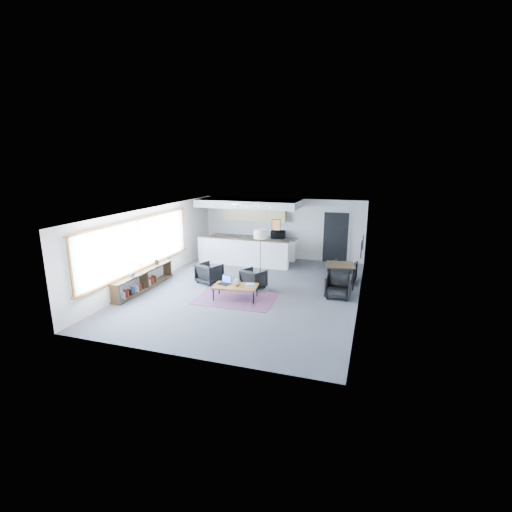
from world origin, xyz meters
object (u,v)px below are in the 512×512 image
(coffee_table, at_px, (235,286))
(dining_chair_near, at_px, (338,287))
(floor_lamp, at_px, (261,236))
(dining_table, at_px, (340,266))
(microwave, at_px, (278,234))
(ceramic_pot, at_px, (237,282))
(armchair_right, at_px, (254,278))
(laptop, at_px, (225,281))
(dining_chair_far, at_px, (343,273))
(armchair_left, at_px, (209,272))
(book_stack, at_px, (250,285))

(coffee_table, distance_m, dining_chair_near, 3.19)
(floor_lamp, bearing_deg, dining_table, -7.64)
(microwave, bearing_deg, coffee_table, -95.34)
(ceramic_pot, xyz_separation_m, armchair_right, (0.17, 1.11, -0.19))
(laptop, distance_m, floor_lamp, 2.76)
(dining_chair_far, bearing_deg, dining_table, 96.93)
(ceramic_pot, relative_size, dining_table, 0.21)
(dining_table, bearing_deg, microwave, 135.94)
(armchair_left, distance_m, floor_lamp, 2.29)
(floor_lamp, distance_m, dining_chair_far, 3.20)
(laptop, bearing_deg, ceramic_pot, 10.15)
(book_stack, relative_size, floor_lamp, 0.20)
(book_stack, relative_size, dining_table, 0.33)
(book_stack, bearing_deg, coffee_table, -174.14)
(armchair_right, height_order, microwave, microwave)
(coffee_table, relative_size, book_stack, 4.07)
(laptop, distance_m, armchair_left, 1.57)
(ceramic_pot, height_order, dining_chair_near, dining_chair_near)
(coffee_table, distance_m, laptop, 0.38)
(coffee_table, relative_size, ceramic_pot, 6.35)
(coffee_table, xyz_separation_m, dining_chair_near, (2.98, 1.12, -0.07))
(dining_table, height_order, dining_chair_far, dining_table)
(coffee_table, distance_m, dining_chair_far, 4.00)
(laptop, relative_size, armchair_right, 0.60)
(ceramic_pot, bearing_deg, armchair_right, 81.50)
(coffee_table, distance_m, floor_lamp, 2.84)
(dining_chair_near, height_order, dining_chair_far, dining_chair_far)
(ceramic_pot, bearing_deg, armchair_left, 141.11)
(dining_table, xyz_separation_m, dining_chair_near, (0.06, -1.11, -0.36))
(dining_chair_near, bearing_deg, microwave, 127.03)
(coffee_table, bearing_deg, floor_lamp, 82.74)
(armchair_left, relative_size, microwave, 1.29)
(laptop, bearing_deg, coffee_table, 6.99)
(book_stack, distance_m, dining_table, 3.30)
(dining_table, bearing_deg, ceramic_pot, -142.49)
(book_stack, bearing_deg, dining_chair_far, 46.19)
(coffee_table, distance_m, microwave, 5.09)
(coffee_table, bearing_deg, dining_table, 29.74)
(dining_chair_far, xyz_separation_m, microwave, (-2.95, 2.36, 0.77))
(ceramic_pot, relative_size, armchair_right, 0.31)
(dining_chair_far, distance_m, microwave, 3.86)
(ceramic_pot, xyz_separation_m, book_stack, (0.41, 0.03, -0.07))
(floor_lamp, relative_size, microwave, 2.93)
(armchair_left, bearing_deg, dining_chair_near, -161.51)
(armchair_left, xyz_separation_m, microwave, (1.46, 3.83, 0.75))
(coffee_table, height_order, dining_table, dining_table)
(ceramic_pot, height_order, floor_lamp, floor_lamp)
(dining_table, relative_size, dining_chair_far, 1.47)
(laptop, relative_size, floor_lamp, 0.25)
(laptop, distance_m, dining_chair_far, 4.23)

